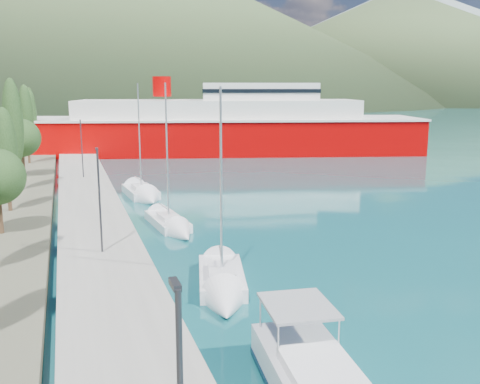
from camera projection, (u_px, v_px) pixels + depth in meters
name	position (u px, v px, depth m)	size (l,w,h in m)	color
ground	(108.00, 128.00, 134.33)	(1400.00, 1400.00, 0.00)	#125157
quay	(91.00, 209.00, 43.92)	(5.00, 88.00, 0.80)	gray
hills_far	(191.00, 28.00, 626.53)	(1480.00, 900.00, 180.00)	gray
hills_near	(214.00, 32.00, 390.15)	(1010.00, 520.00, 115.00)	#405430
tree_row	(12.00, 140.00, 46.90)	(4.07, 62.72, 10.37)	#47301E
lamp_posts	(97.00, 191.00, 32.22)	(0.15, 50.32, 6.06)	#2D2D33
sailboat_near	(223.00, 292.00, 26.44)	(4.08, 8.11, 11.19)	silver
sailboat_mid	(175.00, 228.00, 38.42)	(2.84, 8.06, 11.36)	silver
sailboat_far	(145.00, 196.00, 49.40)	(3.19, 8.05, 11.56)	silver
ferry	(220.00, 129.00, 83.36)	(63.81, 28.47, 12.41)	#AA0000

